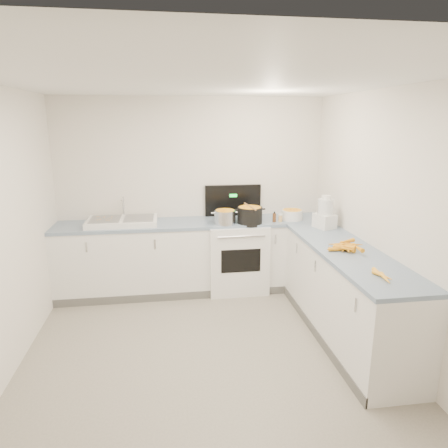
{
  "coord_description": "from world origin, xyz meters",
  "views": [
    {
      "loc": [
        -0.34,
        -3.28,
        2.2
      ],
      "look_at": [
        0.3,
        1.1,
        1.05
      ],
      "focal_mm": 32.0,
      "sensor_mm": 36.0,
      "label": 1
    }
  ],
  "objects": [
    {
      "name": "floor",
      "position": [
        0.0,
        0.0,
        0.0
      ],
      "size": [
        3.5,
        4.0,
        0.0
      ],
      "primitive_type": null,
      "color": "gray",
      "rests_on": "ground"
    },
    {
      "name": "ceiling",
      "position": [
        0.0,
        0.0,
        2.5
      ],
      "size": [
        3.5,
        4.0,
        0.0
      ],
      "primitive_type": null,
      "rotation": [
        3.14,
        0.0,
        0.0
      ],
      "color": "silver",
      "rests_on": "ground"
    },
    {
      "name": "wall_back",
      "position": [
        0.0,
        2.0,
        1.25
      ],
      "size": [
        3.5,
        0.0,
        2.5
      ],
      "primitive_type": null,
      "rotation": [
        1.57,
        0.0,
        0.0
      ],
      "color": "silver",
      "rests_on": "ground"
    },
    {
      "name": "wall_front",
      "position": [
        0.0,
        -2.0,
        1.25
      ],
      "size": [
        3.5,
        0.0,
        2.5
      ],
      "primitive_type": null,
      "rotation": [
        -1.57,
        0.0,
        0.0
      ],
      "color": "silver",
      "rests_on": "ground"
    },
    {
      "name": "wall_right",
      "position": [
        1.75,
        0.0,
        1.25
      ],
      "size": [
        0.0,
        4.0,
        2.5
      ],
      "primitive_type": null,
      "rotation": [
        1.57,
        0.0,
        -1.57
      ],
      "color": "silver",
      "rests_on": "ground"
    },
    {
      "name": "counter_back",
      "position": [
        0.0,
        1.7,
        0.47
      ],
      "size": [
        3.5,
        0.62,
        0.94
      ],
      "color": "white",
      "rests_on": "ground"
    },
    {
      "name": "counter_right",
      "position": [
        1.45,
        0.3,
        0.47
      ],
      "size": [
        0.62,
        2.2,
        0.94
      ],
      "color": "white",
      "rests_on": "ground"
    },
    {
      "name": "stove",
      "position": [
        0.55,
        1.69,
        0.47
      ],
      "size": [
        0.76,
        0.65,
        1.36
      ],
      "color": "white",
      "rests_on": "ground"
    },
    {
      "name": "sink",
      "position": [
        -0.9,
        1.7,
        0.98
      ],
      "size": [
        0.86,
        0.52,
        0.31
      ],
      "color": "white",
      "rests_on": "counter_back"
    },
    {
      "name": "steel_pot",
      "position": [
        0.38,
        1.53,
        1.02
      ],
      "size": [
        0.29,
        0.29,
        0.2
      ],
      "primitive_type": "cylinder",
      "rotation": [
        0.0,
        0.0,
        -0.09
      ],
      "color": "silver",
      "rests_on": "stove"
    },
    {
      "name": "black_pot",
      "position": [
        0.69,
        1.53,
        1.03
      ],
      "size": [
        0.39,
        0.39,
        0.22
      ],
      "primitive_type": "cylinder",
      "rotation": [
        0.0,
        0.0,
        -0.28
      ],
      "color": "black",
      "rests_on": "stove"
    },
    {
      "name": "wooden_spoon",
      "position": [
        0.69,
        1.53,
        1.15
      ],
      "size": [
        0.07,
        0.43,
        0.02
      ],
      "primitive_type": "cylinder",
      "rotation": [
        1.57,
        0.0,
        0.12
      ],
      "color": "#AD7A47",
      "rests_on": "black_pot"
    },
    {
      "name": "mixing_bowl",
      "position": [
        1.28,
        1.63,
        1.0
      ],
      "size": [
        0.3,
        0.3,
        0.13
      ],
      "primitive_type": "cylinder",
      "rotation": [
        0.0,
        0.0,
        0.1
      ],
      "color": "white",
      "rests_on": "counter_back"
    },
    {
      "name": "extract_bottle",
      "position": [
        1.01,
        1.54,
        1.0
      ],
      "size": [
        0.04,
        0.04,
        0.11
      ],
      "primitive_type": "cylinder",
      "color": "#593319",
      "rests_on": "counter_back"
    },
    {
      "name": "spice_jar",
      "position": [
        1.1,
        1.54,
        0.98
      ],
      "size": [
        0.05,
        0.05,
        0.09
      ],
      "primitive_type": "cylinder",
      "color": "#E5B266",
      "rests_on": "counter_back"
    },
    {
      "name": "food_processor",
      "position": [
        1.54,
        1.17,
        1.11
      ],
      "size": [
        0.26,
        0.29,
        0.4
      ],
      "color": "white",
      "rests_on": "counter_right"
    },
    {
      "name": "carrot_pile",
      "position": [
        1.41,
        0.32,
        0.97
      ],
      "size": [
        0.43,
        0.4,
        0.08
      ],
      "color": "orange",
      "rests_on": "counter_right"
    },
    {
      "name": "peeled_carrots",
      "position": [
        1.4,
        -0.42,
        0.96
      ],
      "size": [
        0.1,
        0.31,
        0.04
      ],
      "color": "#FFAA26",
      "rests_on": "counter_right"
    },
    {
      "name": "peelings",
      "position": [
        -1.11,
        1.7,
        1.02
      ],
      "size": [
        0.21,
        0.27,
        0.01
      ],
      "color": "tan",
      "rests_on": "sink"
    }
  ]
}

